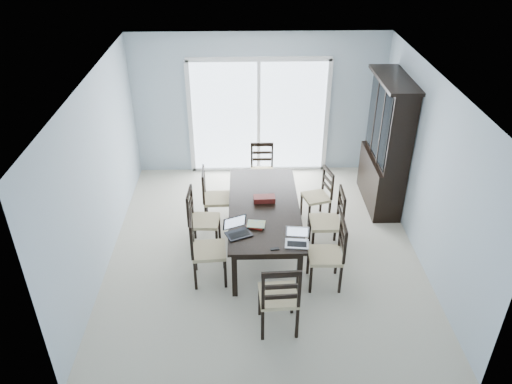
# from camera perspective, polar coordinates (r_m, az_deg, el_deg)

# --- Properties ---
(floor) EXTENTS (5.00, 5.00, 0.00)m
(floor) POSITION_cam_1_polar(r_m,az_deg,el_deg) (7.54, 0.88, -6.42)
(floor) COLOR beige
(floor) RESTS_ON ground
(ceiling) EXTENTS (5.00, 5.00, 0.00)m
(ceiling) POSITION_cam_1_polar(r_m,az_deg,el_deg) (6.30, 1.08, 12.67)
(ceiling) COLOR white
(ceiling) RESTS_ON back_wall
(back_wall) EXTENTS (4.50, 0.02, 2.60)m
(back_wall) POSITION_cam_1_polar(r_m,az_deg,el_deg) (9.09, 0.30, 9.92)
(back_wall) COLOR #A8BBC9
(back_wall) RESTS_ON floor
(wall_left) EXTENTS (0.02, 5.00, 2.60)m
(wall_left) POSITION_cam_1_polar(r_m,az_deg,el_deg) (7.10, -17.51, 1.92)
(wall_left) COLOR #A8BBC9
(wall_left) RESTS_ON floor
(wall_right) EXTENTS (0.02, 5.00, 2.60)m
(wall_right) POSITION_cam_1_polar(r_m,az_deg,el_deg) (7.27, 19.00, 2.37)
(wall_right) COLOR #A8BBC9
(wall_right) RESTS_ON floor
(balcony) EXTENTS (4.50, 2.00, 0.10)m
(balcony) POSITION_cam_1_polar(r_m,az_deg,el_deg) (10.55, 0.11, 5.05)
(balcony) COLOR gray
(balcony) RESTS_ON ground
(railing) EXTENTS (4.50, 0.06, 1.10)m
(railing) POSITION_cam_1_polar(r_m,az_deg,el_deg) (11.22, -0.03, 10.06)
(railing) COLOR #99999E
(railing) RESTS_ON balcony
(dining_table) EXTENTS (1.00, 2.20, 0.75)m
(dining_table) POSITION_cam_1_polar(r_m,az_deg,el_deg) (7.15, 0.93, -2.14)
(dining_table) COLOR black
(dining_table) RESTS_ON floor
(china_hutch) EXTENTS (0.50, 1.38, 2.20)m
(china_hutch) POSITION_cam_1_polar(r_m,az_deg,el_deg) (8.35, 14.65, 5.15)
(china_hutch) COLOR black
(china_hutch) RESTS_ON floor
(sliding_door) EXTENTS (2.52, 0.05, 2.18)m
(sliding_door) POSITION_cam_1_polar(r_m,az_deg,el_deg) (9.15, 0.31, 8.62)
(sliding_door) COLOR silver
(sliding_door) RESTS_ON floor
(chair_left_near) EXTENTS (0.49, 0.47, 1.17)m
(chair_left_near) POSITION_cam_1_polar(r_m,az_deg,el_deg) (6.65, -6.30, -5.75)
(chair_left_near) COLOR black
(chair_left_near) RESTS_ON floor
(chair_left_mid) EXTENTS (0.45, 0.44, 1.11)m
(chair_left_mid) POSITION_cam_1_polar(r_m,az_deg,el_deg) (7.30, -6.67, -2.43)
(chair_left_mid) COLOR black
(chair_left_mid) RESTS_ON floor
(chair_left_far) EXTENTS (0.44, 0.43, 1.11)m
(chair_left_far) POSITION_cam_1_polar(r_m,az_deg,el_deg) (7.78, -5.16, 0.06)
(chair_left_far) COLOR black
(chair_left_far) RESTS_ON floor
(chair_right_near) EXTENTS (0.46, 0.44, 1.15)m
(chair_right_near) POSITION_cam_1_polar(r_m,az_deg,el_deg) (6.63, 8.83, -6.25)
(chair_right_near) COLOR black
(chair_right_near) RESTS_ON floor
(chair_right_mid) EXTENTS (0.45, 0.43, 1.14)m
(chair_right_mid) POSITION_cam_1_polar(r_m,az_deg,el_deg) (7.27, 8.78, -2.58)
(chair_right_mid) COLOR black
(chair_right_mid) RESTS_ON floor
(chair_right_far) EXTENTS (0.48, 0.47, 1.02)m
(chair_right_far) POSITION_cam_1_polar(r_m,az_deg,el_deg) (7.97, 7.50, 0.27)
(chair_right_far) COLOR black
(chair_right_far) RESTS_ON floor
(chair_end_near) EXTENTS (0.47, 0.49, 1.20)m
(chair_end_near) POSITION_cam_1_polar(r_m,az_deg,el_deg) (5.86, 2.72, -11.38)
(chair_end_near) COLOR black
(chair_end_near) RESTS_ON floor
(chair_end_far) EXTENTS (0.39, 0.41, 1.05)m
(chair_end_far) POSITION_cam_1_polar(r_m,az_deg,el_deg) (8.63, 0.70, 3.26)
(chair_end_far) COLOR black
(chair_end_far) RESTS_ON floor
(laptop_dark) EXTENTS (0.38, 0.33, 0.22)m
(laptop_dark) POSITION_cam_1_polar(r_m,az_deg,el_deg) (6.50, -1.99, -4.52)
(laptop_dark) COLOR black
(laptop_dark) RESTS_ON dining_table
(laptop_silver) EXTENTS (0.32, 0.24, 0.21)m
(laptop_silver) POSITION_cam_1_polar(r_m,az_deg,el_deg) (6.36, 4.71, -5.63)
(laptop_silver) COLOR #B7B7BA
(laptop_silver) RESTS_ON dining_table
(book_stack) EXTENTS (0.27, 0.22, 0.04)m
(book_stack) POSITION_cam_1_polar(r_m,az_deg,el_deg) (6.68, -0.04, -3.77)
(book_stack) COLOR maroon
(book_stack) RESTS_ON dining_table
(cell_phone) EXTENTS (0.11, 0.07, 0.01)m
(cell_phone) POSITION_cam_1_polar(r_m,az_deg,el_deg) (6.29, 2.16, -6.51)
(cell_phone) COLOR black
(cell_phone) RESTS_ON dining_table
(game_box) EXTENTS (0.32, 0.17, 0.08)m
(game_box) POSITION_cam_1_polar(r_m,az_deg,el_deg) (7.20, 0.96, -0.78)
(game_box) COLOR #501510
(game_box) RESTS_ON dining_table
(hot_tub) EXTENTS (1.76, 1.59, 0.88)m
(hot_tub) POSITION_cam_1_polar(r_m,az_deg,el_deg) (10.32, -5.38, 7.30)
(hot_tub) COLOR maroon
(hot_tub) RESTS_ON balcony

